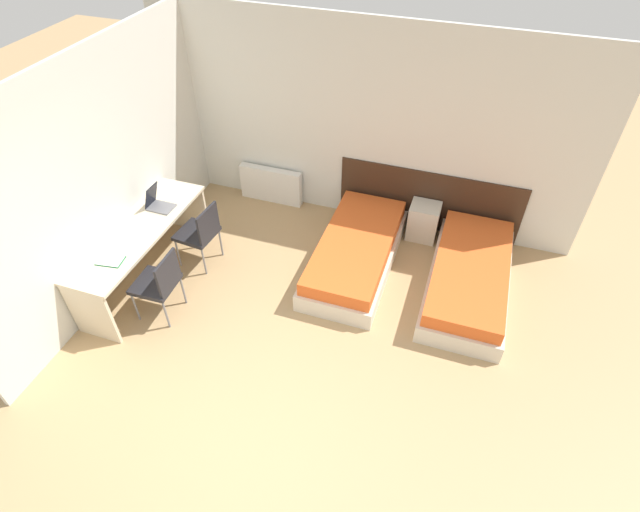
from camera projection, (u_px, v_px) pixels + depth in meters
name	position (u px, v px, depth m)	size (l,w,h in m)	color
ground_plane	(252.00, 434.00, 4.69)	(20.00, 20.00, 0.00)	tan
wall_back	(362.00, 127.00, 6.34)	(5.76, 0.05, 2.70)	silver
wall_left	(114.00, 168.00, 5.63)	(0.05, 4.63, 2.70)	silver
headboard_panel	(428.00, 201.00, 6.69)	(2.43, 0.03, 0.88)	#382316
bed_near_window	(356.00, 252.00, 6.29)	(0.92, 2.02, 0.42)	beige
bed_near_door	(469.00, 277.00, 5.95)	(0.92, 2.02, 0.42)	beige
nightstand	(423.00, 221.00, 6.67)	(0.39, 0.35, 0.51)	beige
radiator	(271.00, 185.00, 7.29)	(0.93, 0.12, 0.53)	silver
desk	(141.00, 240.00, 5.87)	(0.61, 2.07, 0.75)	beige
chair_near_laptop	(200.00, 231.00, 6.13)	(0.48, 0.48, 0.87)	#232328
chair_near_notebook	(159.00, 281.00, 5.48)	(0.46, 0.46, 0.87)	#232328
laptop	(158.00, 203.00, 6.03)	(0.31, 0.22, 0.31)	slate
open_notebook	(110.00, 261.00, 5.35)	(0.30, 0.23, 0.02)	#236B3D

